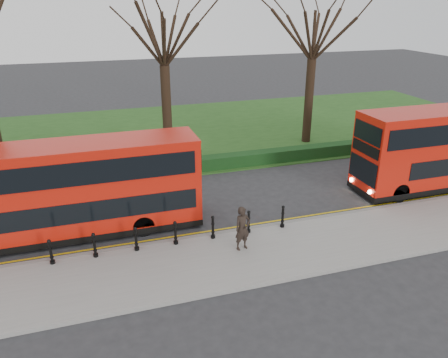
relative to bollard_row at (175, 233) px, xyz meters
name	(u,v)px	position (x,y,z in m)	size (l,w,h in m)	color
ground	(167,232)	(-0.11, 1.35, -0.65)	(120.00, 120.00, 0.00)	#28282B
pavement	(182,267)	(-0.11, -1.65, -0.58)	(60.00, 4.00, 0.15)	gray
kerb	(172,241)	(-0.11, 0.35, -0.58)	(60.00, 0.25, 0.16)	slate
grass_verge	(130,137)	(-0.11, 16.35, -0.62)	(60.00, 18.00, 0.06)	#214818
hedge	(145,170)	(-0.11, 8.15, -0.25)	(60.00, 0.90, 0.80)	black
yellow_line_outer	(171,239)	(-0.11, 0.65, -0.64)	(60.00, 0.10, 0.01)	yellow
yellow_line_inner	(170,237)	(-0.11, 0.85, -0.64)	(60.00, 0.10, 0.01)	yellow
tree_mid	(163,33)	(1.89, 11.35, 7.05)	(6.78, 6.78, 10.59)	black
tree_right	(314,30)	(11.89, 11.35, 7.04)	(6.78, 6.78, 10.59)	black
bollard_row	(175,233)	(0.00, 0.00, 0.00)	(9.82, 0.15, 1.00)	black
bus_lead	(78,190)	(-3.66, 2.40, 1.42)	(10.34, 2.38, 4.11)	red
pedestrian	(243,228)	(2.51, -1.18, 0.43)	(0.68, 0.44, 1.86)	black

